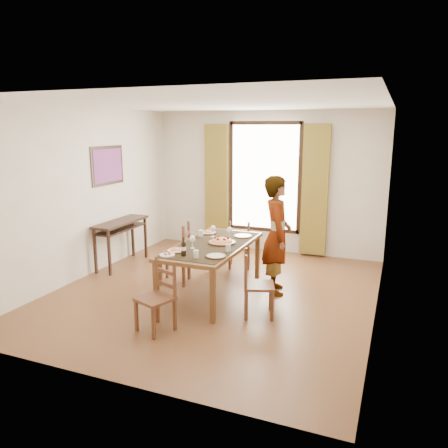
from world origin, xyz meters
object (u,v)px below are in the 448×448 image
at_px(console_table, 121,227).
at_px(man, 277,235).
at_px(pasta_platter, 222,240).
at_px(dining_table, 212,248).

height_order(console_table, man, man).
relative_size(console_table, pasta_platter, 3.00).
bearing_deg(pasta_platter, man, 25.31).
height_order(dining_table, pasta_platter, pasta_platter).
distance_m(dining_table, pasta_platter, 0.18).
relative_size(console_table, man, 0.70).
relative_size(dining_table, man, 1.11).
relative_size(dining_table, pasta_platter, 4.81).
bearing_deg(dining_table, man, 27.14).
distance_m(console_table, man, 2.87).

